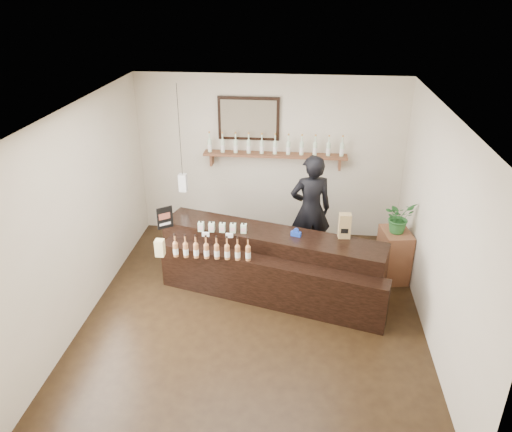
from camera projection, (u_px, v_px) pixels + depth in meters
name	position (u px, v px, depth m)	size (l,w,h in m)	color
ground	(254.00, 314.00, 6.86)	(5.00, 5.00, 0.00)	black
room_shell	(254.00, 200.00, 6.12)	(5.00, 5.00, 5.00)	beige
back_wall_decor	(260.00, 139.00, 8.24)	(2.66, 0.96, 1.69)	brown
counter	(270.00, 266.00, 7.18)	(3.29, 1.72, 1.06)	black
promo_sign	(165.00, 218.00, 7.13)	(0.20, 0.16, 0.33)	black
paper_bag	(345.00, 226.00, 6.86)	(0.17, 0.13, 0.36)	olive
tape_dispenser	(296.00, 233.00, 6.95)	(0.15, 0.09, 0.12)	#1736A1
side_cabinet	(394.00, 255.00, 7.52)	(0.48, 0.60, 0.79)	brown
potted_plant	(399.00, 217.00, 7.24)	(0.43, 0.37, 0.48)	#29662B
shopkeeper	(311.00, 203.00, 7.74)	(0.74, 0.49, 2.03)	black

